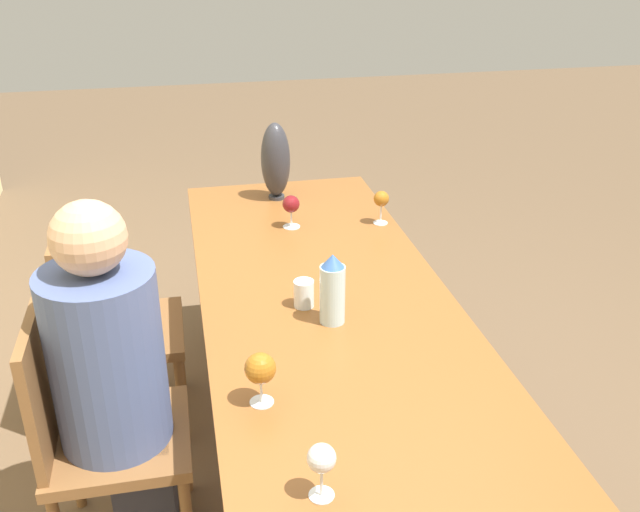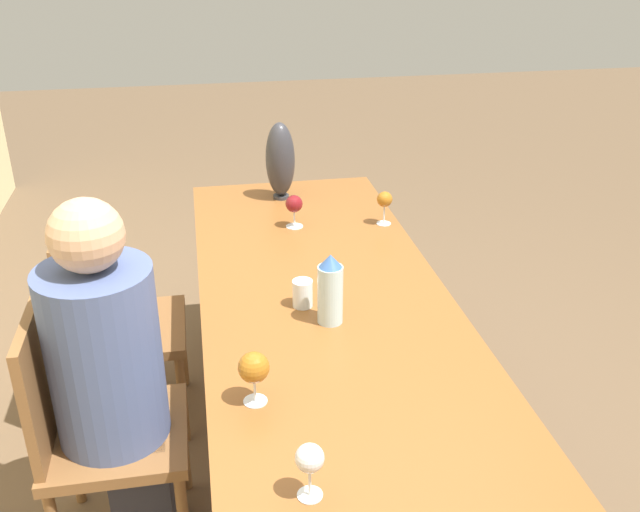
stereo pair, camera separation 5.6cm
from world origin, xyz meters
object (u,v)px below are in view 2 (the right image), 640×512
Objects in this scene: water_bottle at (330,290)px; wine_glass_0 at (254,368)px; water_tumbler at (303,293)px; person_near at (112,374)px; wine_glass_3 at (310,460)px; wine_glass_1 at (294,205)px; chair_near at (93,426)px; wine_glass_2 at (385,200)px; vase at (280,160)px; chair_far at (110,321)px.

wine_glass_0 is at bearing 143.44° from water_bottle.
water_tumbler is 0.07× the size of person_near.
water_tumbler is 0.86m from wine_glass_3.
wine_glass_0 is 1.17m from wine_glass_1.
wine_glass_1 is 1.17m from chair_near.
chair_near is at bearing 92.48° from water_bottle.
water_tumbler is at bearing 144.53° from wine_glass_2.
water_bottle reaches higher than wine_glass_0.
chair_near is (0.70, 0.58, -0.38)m from wine_glass_3.
vase reaches higher than chair_far.
chair_far is at bearing 123.08° from vase.
water_bottle is at bearing -179.37° from vase.
vase is 1.01m from chair_far.
water_bottle is 0.75m from wine_glass_3.
chair_far is (-0.49, 0.75, -0.46)m from vase.
vase is 0.54m from wine_glass_2.
wine_glass_1 is at bearing -178.05° from vase.
person_near is (0.00, -0.08, 0.19)m from chair_near.
vase is at bearing 0.63° from water_bottle.
chair_far is at bearing 51.12° from water_bottle.
water_bottle reaches higher than chair_near.
water_bottle is 0.19× the size of person_near.
wine_glass_1 reaches higher than water_tumbler.
vase is at bearing -33.43° from chair_near.
wine_glass_0 is 0.57m from person_near.
chair_far is (0.62, 0.76, -0.40)m from water_bottle.
water_bottle is at bearing -128.88° from chair_far.
wine_glass_2 is (0.73, -0.37, -0.01)m from water_bottle.
water_bottle is 1.71× the size of wine_glass_1.
vase is at bearing -56.92° from chair_far.
wine_glass_3 is (-1.50, 0.19, 0.01)m from wine_glass_1.
wine_glass_1 is (0.77, 0.00, -0.02)m from water_bottle.
wine_glass_0 reaches higher than wine_glass_3.
person_near is at bearing 35.38° from wine_glass_3.
vase is 1.35m from person_near.
water_tumbler is at bearing 31.47° from water_bottle.
wine_glass_1 is at bearing 84.37° from wine_glass_2.
person_near is (-1.14, 0.67, -0.28)m from vase.
chair_near is (-1.14, 0.75, -0.46)m from vase.
wine_glass_1 is 0.11× the size of person_near.
vase is 1.85m from wine_glass_3.
water_bottle is 1.68× the size of wine_glass_3.
chair_far is (0.65, 0.00, 0.00)m from chair_near.
water_bottle is 2.56× the size of water_tumbler.
vase is 2.55× the size of wine_glass_1.
water_tumbler is at bearing 173.96° from wine_glass_1.
wine_glass_2 is at bearing -95.63° from wine_glass_1.
water_bottle is 1.11m from vase.
wine_glass_1 is 1.07m from person_near.
water_bottle is at bearing -179.94° from wine_glass_1.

